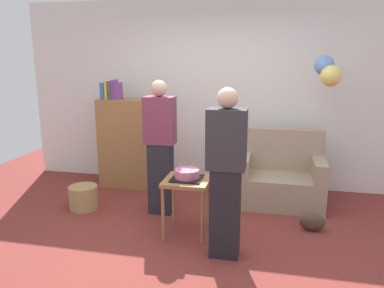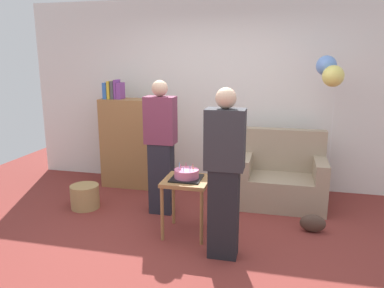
{
  "view_description": "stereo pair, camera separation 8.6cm",
  "coord_description": "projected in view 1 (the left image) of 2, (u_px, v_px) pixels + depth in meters",
  "views": [
    {
      "loc": [
        0.75,
        -3.42,
        1.89
      ],
      "look_at": [
        -0.1,
        0.51,
        0.95
      ],
      "focal_mm": 34.98,
      "sensor_mm": 36.0,
      "label": 1
    },
    {
      "loc": [
        0.84,
        -3.41,
        1.89
      ],
      "look_at": [
        -0.1,
        0.51,
        0.95
      ],
      "focal_mm": 34.98,
      "sensor_mm": 36.0,
      "label": 2
    }
  ],
  "objects": [
    {
      "name": "wicker_basket",
      "position": [
        84.0,
        197.0,
        4.74
      ],
      "size": [
        0.36,
        0.36,
        0.3
      ],
      "primitive_type": "cylinder",
      "color": "#A88451",
      "rests_on": "ground_plane"
    },
    {
      "name": "side_table",
      "position": [
        187.0,
        188.0,
        3.99
      ],
      "size": [
        0.48,
        0.48,
        0.62
      ],
      "color": "olive",
      "rests_on": "ground_plane"
    },
    {
      "name": "ground_plane",
      "position": [
        191.0,
        245.0,
        3.85
      ],
      "size": [
        8.0,
        8.0,
        0.0
      ],
      "primitive_type": "plane",
      "color": "maroon"
    },
    {
      "name": "balloon_bunch",
      "position": [
        328.0,
        71.0,
        4.51
      ],
      "size": [
        0.32,
        0.42,
        1.91
      ],
      "color": "silver",
      "rests_on": "ground_plane"
    },
    {
      "name": "birthday_cake",
      "position": [
        187.0,
        174.0,
        3.96
      ],
      "size": [
        0.32,
        0.32,
        0.17
      ],
      "color": "black",
      "rests_on": "side_table"
    },
    {
      "name": "handbag",
      "position": [
        312.0,
        222.0,
        4.15
      ],
      "size": [
        0.28,
        0.14,
        0.2
      ],
      "primitive_type": "ellipsoid",
      "color": "#473328",
      "rests_on": "ground_plane"
    },
    {
      "name": "couch",
      "position": [
        280.0,
        178.0,
        4.9
      ],
      "size": [
        1.1,
        0.7,
        0.96
      ],
      "color": "gray",
      "rests_on": "ground_plane"
    },
    {
      "name": "bookshelf",
      "position": [
        127.0,
        142.0,
        5.48
      ],
      "size": [
        0.8,
        0.36,
        1.57
      ],
      "color": "olive",
      "rests_on": "ground_plane"
    },
    {
      "name": "person_blowing_candles",
      "position": [
        160.0,
        147.0,
        4.48
      ],
      "size": [
        0.36,
        0.22,
        1.63
      ],
      "rotation": [
        0.0,
        0.0,
        -0.15
      ],
      "color": "#23232D",
      "rests_on": "ground_plane"
    },
    {
      "name": "wall_back",
      "position": [
        221.0,
        94.0,
        5.49
      ],
      "size": [
        6.0,
        0.1,
        2.7
      ],
      "primitive_type": "cube",
      "color": "silver",
      "rests_on": "ground_plane"
    },
    {
      "name": "person_holding_cake",
      "position": [
        226.0,
        174.0,
        3.47
      ],
      "size": [
        0.36,
        0.22,
        1.63
      ],
      "rotation": [
        0.0,
        0.0,
        2.93
      ],
      "color": "black",
      "rests_on": "ground_plane"
    }
  ]
}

